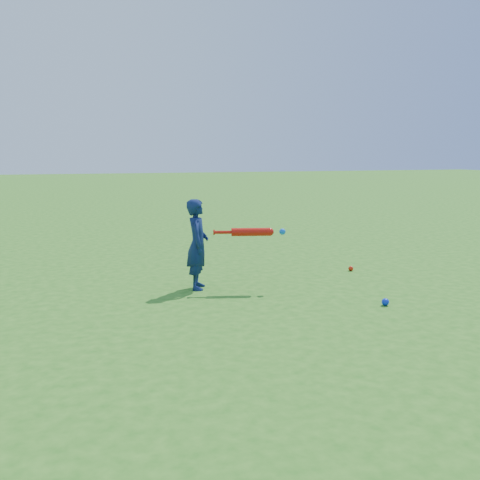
{
  "coord_description": "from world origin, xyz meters",
  "views": [
    {
      "loc": [
        -1.04,
        -5.97,
        1.58
      ],
      "look_at": [
        1.03,
        -0.11,
        0.58
      ],
      "focal_mm": 40.0,
      "sensor_mm": 36.0,
      "label": 1
    }
  ],
  "objects_px": {
    "child": "(198,244)",
    "bat_swing": "(254,232)",
    "ground_ball_red": "(351,268)",
    "ground_ball_blue": "(385,302)"
  },
  "relations": [
    {
      "from": "child",
      "to": "bat_swing",
      "type": "height_order",
      "value": "child"
    },
    {
      "from": "child",
      "to": "bat_swing",
      "type": "bearing_deg",
      "value": -92.05
    },
    {
      "from": "bat_swing",
      "to": "child",
      "type": "bearing_deg",
      "value": 175.36
    },
    {
      "from": "ground_ball_red",
      "to": "bat_swing",
      "type": "xyz_separation_m",
      "value": [
        -1.6,
        -0.47,
        0.65
      ]
    },
    {
      "from": "ground_ball_red",
      "to": "bat_swing",
      "type": "relative_size",
      "value": 0.08
    },
    {
      "from": "ground_ball_red",
      "to": "bat_swing",
      "type": "bearing_deg",
      "value": -163.69
    },
    {
      "from": "ground_ball_red",
      "to": "ground_ball_blue",
      "type": "xyz_separation_m",
      "value": [
        -0.55,
        -1.61,
        0.01
      ]
    },
    {
      "from": "ground_ball_red",
      "to": "bat_swing",
      "type": "height_order",
      "value": "bat_swing"
    },
    {
      "from": "bat_swing",
      "to": "ground_ball_blue",
      "type": "bearing_deg",
      "value": -31.74
    },
    {
      "from": "ground_ball_blue",
      "to": "child",
      "type": "bearing_deg",
      "value": 140.76
    }
  ]
}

